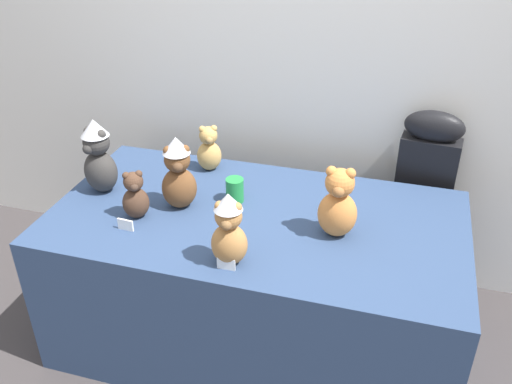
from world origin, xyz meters
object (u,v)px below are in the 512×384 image
Objects in this scene: teddy_bear_ginger at (338,204)px; teddy_bear_honey at (209,149)px; teddy_bear_cocoa at (135,196)px; party_cup_green at (235,190)px; display_table at (256,280)px; teddy_bear_caramel at (229,230)px; instrument_case at (420,205)px; teddy_bear_charcoal at (98,157)px; teddy_bear_chestnut at (178,174)px.

teddy_bear_ginger is 1.32× the size of teddy_bear_honey.
party_cup_green is at bearing 1.35° from teddy_bear_cocoa.
display_table is at bearing 171.02° from teddy_bear_ginger.
teddy_bear_cocoa is 2.01× the size of party_cup_green.
teddy_bear_ginger is at bearing -54.90° from teddy_bear_honey.
teddy_bear_caramel is 1.30× the size of teddy_bear_honey.
display_table is 0.93m from instrument_case.
teddy_bear_ginger is (0.35, -0.04, 0.49)m from display_table.
display_table is at bearing 13.44° from teddy_bear_charcoal.
teddy_bear_honey reaches higher than display_table.
party_cup_green is (-0.12, 0.43, -0.09)m from teddy_bear_caramel.
teddy_bear_cocoa is at bearing -163.36° from display_table.
teddy_bear_charcoal reaches higher than teddy_bear_chestnut.
party_cup_green is at bearing 22.09° from teddy_bear_charcoal.
teddy_bear_chestnut is at bearing 129.38° from teddy_bear_caramel.
teddy_bear_caramel reaches higher than teddy_bear_cocoa.
instrument_case is (0.70, 0.60, 0.17)m from display_table.
teddy_bear_charcoal is at bearing 174.70° from teddy_bear_ginger.
display_table is 8.06× the size of teddy_bear_cocoa.
instrument_case is 1.59m from teddy_bear_charcoal.
party_cup_green is (0.36, 0.24, -0.05)m from teddy_bear_cocoa.
teddy_bear_caramel is at bearing -11.07° from teddy_bear_charcoal.
party_cup_green is (-0.82, -0.50, 0.24)m from instrument_case.
instrument_case is 1.26m from teddy_bear_chestnut.
teddy_bear_cocoa is 0.85m from teddy_bear_ginger.
teddy_bear_cocoa is 0.62× the size of teddy_bear_charcoal.
teddy_bear_chestnut is 0.37m from teddy_bear_honey.
teddy_bear_chestnut is (-1.04, -0.62, 0.35)m from instrument_case.
teddy_bear_caramel is 0.76m from teddy_bear_honey.
teddy_bear_honey is at bearing -160.31° from instrument_case.
teddy_bear_cocoa is 0.73× the size of teddy_bear_caramel.
teddy_bear_ginger is 2.80× the size of party_cup_green.
instrument_case is 3.06× the size of teddy_bear_chestnut.
teddy_bear_chestnut reaches higher than teddy_bear_caramel.
teddy_bear_ginger is at bearing -16.00° from party_cup_green.
teddy_bear_honey reaches higher than party_cup_green.
teddy_bear_chestnut is (-0.34, -0.02, 0.51)m from display_table.
teddy_bear_cocoa reaches higher than display_table.
teddy_bear_honey is at bearing 109.12° from teddy_bear_caramel.
teddy_bear_charcoal is (-0.74, 0.35, 0.02)m from teddy_bear_caramel.
teddy_bear_honey reaches higher than teddy_bear_cocoa.
display_table is 5.02× the size of teddy_bear_charcoal.
teddy_bear_ginger is (-0.35, -0.64, 0.33)m from instrument_case.
teddy_bear_cocoa is 0.51m from teddy_bear_honey.
teddy_bear_charcoal reaches higher than teddy_bear_caramel.
teddy_bear_ginger reaches higher than teddy_bear_caramel.
teddy_bear_caramel is (-0.01, -0.34, 0.50)m from display_table.
teddy_bear_charcoal is at bearing 151.04° from teddy_bear_chestnut.
display_table is 5.30× the size of teddy_bear_chestnut.
instrument_case is 1.22m from teddy_bear_caramel.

